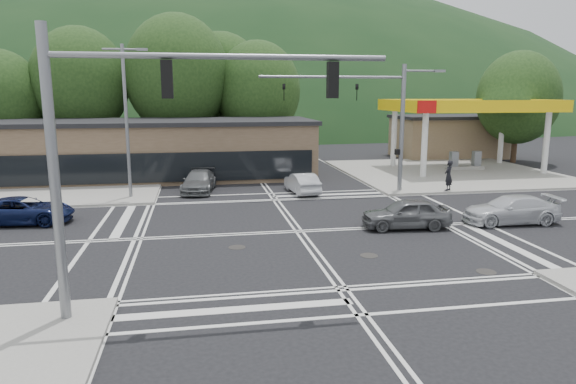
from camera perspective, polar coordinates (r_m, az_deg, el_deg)
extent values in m
plane|color=black|center=(23.63, 1.22, -4.39)|extent=(120.00, 120.00, 0.00)
cube|color=gray|center=(42.57, 17.30, 2.10)|extent=(16.00, 16.00, 0.15)
cube|color=gray|center=(39.29, -25.46, 0.82)|extent=(16.00, 16.00, 0.15)
cylinder|color=silver|center=(39.18, 14.92, 5.07)|extent=(0.44, 0.44, 5.00)
cylinder|color=silver|center=(44.67, 11.68, 5.89)|extent=(0.44, 0.44, 5.00)
cylinder|color=silver|center=(44.32, 26.77, 4.91)|extent=(0.44, 0.44, 5.00)
cylinder|color=silver|center=(49.24, 22.62, 5.73)|extent=(0.44, 0.44, 5.00)
cube|color=silver|center=(43.96, 19.44, 9.08)|extent=(12.00, 8.00, 0.60)
cube|color=yellow|center=(40.52, 22.22, 8.79)|extent=(12.20, 0.25, 0.90)
cube|color=yellow|center=(47.49, 17.06, 9.31)|extent=(12.20, 0.25, 0.90)
cube|color=yellow|center=(41.37, 12.08, 9.38)|extent=(0.25, 8.20, 0.90)
cube|color=yellow|center=(47.19, 25.87, 8.70)|extent=(0.25, 8.20, 0.90)
cube|color=red|center=(37.76, 15.17, 9.12)|extent=(1.40, 0.12, 0.90)
cube|color=gray|center=(44.36, 19.02, 2.56)|extent=(3.00, 1.00, 0.30)
cube|color=slate|center=(43.79, 17.93, 3.45)|extent=(0.60, 0.50, 1.30)
cube|color=slate|center=(44.76, 20.20, 3.46)|extent=(0.60, 0.50, 1.30)
cube|color=#846B4F|center=(53.48, 17.31, 5.77)|extent=(10.00, 6.00, 3.80)
cube|color=brown|center=(39.74, -15.14, 4.42)|extent=(24.00, 8.00, 4.00)
ellipsoid|color=#173317|center=(112.61, -7.83, 7.64)|extent=(252.00, 126.00, 140.00)
cylinder|color=#382619|center=(47.47, -21.70, 5.53)|extent=(0.50, 0.50, 4.84)
ellipsoid|color=#1B3213|center=(47.33, -22.11, 11.24)|extent=(8.00, 8.00, 9.20)
cylinder|color=#382619|center=(46.52, -11.98, 6.24)|extent=(0.50, 0.50, 5.28)
ellipsoid|color=#1B3213|center=(46.40, -12.24, 12.60)|extent=(9.00, 9.00, 10.35)
cylinder|color=#382619|center=(46.85, -3.33, 5.95)|extent=(0.50, 0.50, 4.40)
ellipsoid|color=#1B3213|center=(46.67, -3.39, 11.22)|extent=(7.60, 7.60, 8.74)
cylinder|color=#382619|center=(48.13, -28.93, 4.48)|extent=(0.50, 0.50, 3.96)
ellipsoid|color=#1B3213|center=(47.94, -29.36, 9.08)|extent=(6.80, 6.80, 7.82)
cylinder|color=#382619|center=(50.56, -7.27, 6.50)|extent=(0.50, 0.50, 4.84)
ellipsoid|color=#1B3213|center=(50.42, -7.40, 11.86)|extent=(8.40, 8.40, 9.66)
cylinder|color=#382619|center=(51.21, 23.87, 5.22)|extent=(0.50, 0.50, 3.96)
ellipsoid|color=#1B3213|center=(51.03, 24.21, 9.54)|extent=(7.20, 7.20, 8.28)
cylinder|color=slate|center=(31.66, -17.49, 7.27)|extent=(0.20, 0.20, 9.00)
cylinder|color=slate|center=(31.71, -17.94, 14.86)|extent=(2.20, 0.12, 0.12)
cube|color=slate|center=(31.58, -15.90, 14.98)|extent=(0.60, 0.25, 0.15)
cylinder|color=slate|center=(33.15, 12.53, 6.79)|extent=(0.28, 0.28, 8.00)
cylinder|color=slate|center=(31.64, 5.04, 12.62)|extent=(9.00, 0.16, 0.16)
imported|color=black|center=(32.05, 7.65, 10.93)|extent=(0.16, 0.20, 1.00)
imported|color=black|center=(30.99, -0.46, 11.03)|extent=(0.16, 0.20, 1.00)
cylinder|color=slate|center=(33.58, 14.73, 12.89)|extent=(2.40, 0.12, 0.12)
cube|color=slate|center=(34.05, 16.46, 12.77)|extent=(0.70, 0.30, 0.15)
cube|color=black|center=(33.18, 12.03, 4.38)|extent=(0.25, 0.30, 0.35)
cylinder|color=slate|center=(14.81, -24.51, 1.23)|extent=(0.28, 0.28, 8.00)
cylinder|color=slate|center=(14.21, -7.15, 14.71)|extent=(9.00, 0.16, 0.16)
cube|color=black|center=(14.18, -13.29, 12.09)|extent=(0.30, 0.25, 1.00)
cube|color=black|center=(14.65, 4.98, 12.29)|extent=(0.30, 0.25, 1.00)
imported|color=#0D163C|center=(27.99, -27.39, -1.84)|extent=(4.80, 2.44, 1.30)
imported|color=#57595C|center=(24.65, 12.98, -2.35)|extent=(4.25, 2.01, 1.40)
imported|color=silver|center=(27.21, 23.53, -1.81)|extent=(4.75, 2.15, 1.35)
imported|color=silver|center=(32.50, 1.57, 1.00)|extent=(1.73, 4.04, 1.29)
imported|color=silver|center=(40.91, 0.86, 3.23)|extent=(1.93, 4.55, 1.53)
imported|color=#585A5C|center=(33.48, -9.86, 1.18)|extent=(2.55, 4.85, 1.34)
imported|color=black|center=(34.09, 17.40, 1.76)|extent=(0.83, 0.80, 1.92)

